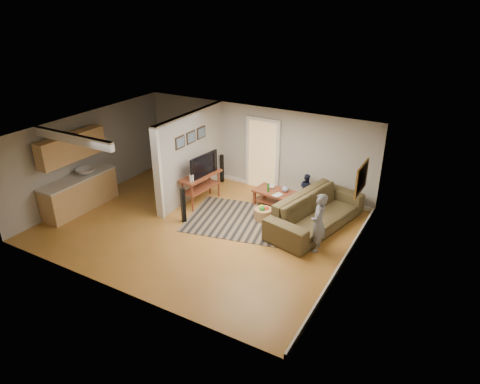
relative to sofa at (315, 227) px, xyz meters
name	(u,v)px	position (x,y,z in m)	size (l,w,h in m)	color
ground	(200,226)	(-2.60, -1.42, 0.00)	(7.50, 7.50, 0.00)	olive
room_shell	(174,161)	(-3.67, -0.99, 1.46)	(7.54, 6.02, 2.52)	#A6A59F
area_rug	(243,220)	(-1.77, -0.62, 0.01)	(2.91, 2.13, 0.01)	black
sofa	(315,227)	(0.00, 0.00, 0.00)	(2.96, 1.16, 0.86)	#403B20
coffee_table	(276,194)	(-1.40, 0.58, 0.36)	(1.23, 0.80, 0.69)	maroon
tv_console	(201,177)	(-3.34, -0.25, 0.77)	(0.64, 1.39, 1.16)	maroon
speaker_left	(183,205)	(-3.09, -1.45, 0.48)	(0.10, 0.10, 0.97)	black
speaker_right	(222,168)	(-3.60, 1.28, 0.45)	(0.09, 0.09, 0.91)	black
toy_basket	(263,213)	(-1.34, -0.31, 0.17)	(0.47, 0.47, 0.42)	#A07045
child	(316,249)	(0.40, -1.00, 0.00)	(0.52, 0.34, 1.43)	slate
toddler	(305,201)	(-0.77, 1.28, 0.00)	(0.41, 0.32, 0.84)	#1D223C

